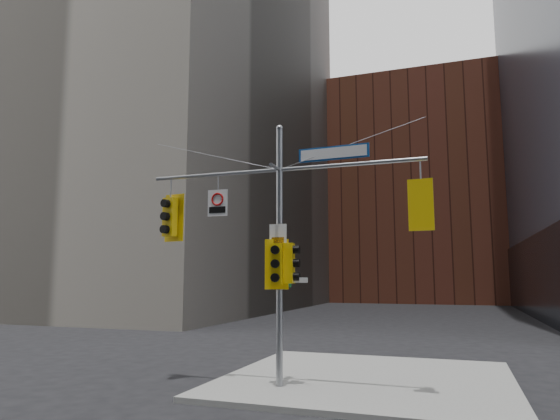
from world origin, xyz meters
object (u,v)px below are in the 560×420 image
Objects in this scene: traffic_light_east_arm at (422,205)px; regulatory_sign_arm at (218,202)px; traffic_light_pole_front at (276,264)px; signal_assembly at (279,226)px; traffic_light_pole_side at (291,263)px; street_sign_blade at (333,153)px; traffic_light_west_arm at (170,217)px.

traffic_light_east_arm is 1.68× the size of regulatory_sign_arm.
regulatory_sign_arm is at bearing 158.82° from traffic_light_pole_front.
signal_assembly is 7.33× the size of traffic_light_pole_side.
signal_assembly reaches higher than traffic_light_pole_front.
traffic_light_pole_front is 3.38m from street_sign_blade.
traffic_light_west_arm is at bearing 177.39° from regulatory_sign_arm.
traffic_light_west_arm reaches higher than traffic_light_east_arm.
traffic_light_pole_side is at bearing 26.53° from traffic_light_pole_front.
regulatory_sign_arm is at bearing 4.21° from traffic_light_east_arm.
traffic_light_west_arm is (-3.49, 0.01, 0.38)m from signal_assembly.
signal_assembly is at bearing -177.27° from street_sign_blade.
traffic_light_east_arm reaches higher than traffic_light_pole_front.
street_sign_blade is at bearing 8.70° from traffic_light_west_arm.
street_sign_blade is at bearing -95.59° from traffic_light_pole_side.
traffic_light_pole_front is at bearing -167.54° from street_sign_blade.
signal_assembly is at bearing -0.78° from regulatory_sign_arm.
traffic_light_east_arm is at bearing -95.40° from traffic_light_pole_side.
street_sign_blade is 2.54× the size of regulatory_sign_arm.
traffic_light_east_arm is (7.31, -0.01, -0.00)m from traffic_light_west_arm.
traffic_light_east_arm reaches higher than traffic_light_pole_side.
traffic_light_west_arm reaches higher than traffic_light_pole_front.
signal_assembly is 10.34× the size of regulatory_sign_arm.
signal_assembly is 2.05m from regulatory_sign_arm.
street_sign_blade is at bearing -0.99° from regulatory_sign_arm.
regulatory_sign_arm is (-2.23, -0.03, 1.79)m from traffic_light_pole_side.
traffic_light_west_arm is at bearing 84.73° from traffic_light_pole_side.
traffic_light_pole_front is (-0.33, -0.28, -0.03)m from traffic_light_pole_side.
traffic_light_pole_front is at bearing 8.01° from traffic_light_east_arm.
traffic_light_pole_front is at bearing -90.34° from signal_assembly.
traffic_light_pole_side is 0.80× the size of traffic_light_pole_front.
traffic_light_pole_side is at bearing 8.78° from traffic_light_west_arm.
signal_assembly is 4.06× the size of street_sign_blade.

